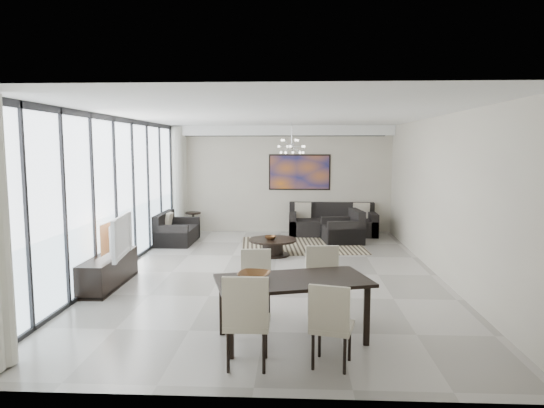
# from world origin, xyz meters

# --- Properties ---
(room_shell) EXTENTS (6.00, 9.00, 2.90)m
(room_shell) POSITION_xyz_m (0.46, 0.00, 1.45)
(room_shell) COLOR #A8A39B
(room_shell) RESTS_ON ground
(window_wall) EXTENTS (0.37, 8.95, 2.90)m
(window_wall) POSITION_xyz_m (-2.86, 0.00, 1.47)
(window_wall) COLOR silver
(window_wall) RESTS_ON floor
(soffit) EXTENTS (5.98, 0.40, 0.26)m
(soffit) POSITION_xyz_m (0.00, 4.30, 2.77)
(soffit) COLOR white
(soffit) RESTS_ON room_shell
(painting) EXTENTS (1.68, 0.04, 0.98)m
(painting) POSITION_xyz_m (0.50, 4.47, 1.65)
(painting) COLOR #BF621A
(painting) RESTS_ON room_shell
(chandelier) EXTENTS (0.66, 0.66, 0.71)m
(chandelier) POSITION_xyz_m (0.30, 2.50, 2.35)
(chandelier) COLOR silver
(chandelier) RESTS_ON room_shell
(rug) EXTENTS (3.03, 2.44, 0.01)m
(rug) POSITION_xyz_m (0.55, 2.60, 0.01)
(rug) COLOR black
(rug) RESTS_ON floor
(coffee_table) EXTENTS (1.03, 1.03, 0.36)m
(coffee_table) POSITION_xyz_m (-0.09, 1.49, 0.20)
(coffee_table) COLOR black
(coffee_table) RESTS_ON floor
(bowl_coffee) EXTENTS (0.25, 0.25, 0.08)m
(bowl_coffee) POSITION_xyz_m (-0.14, 1.44, 0.40)
(bowl_coffee) COLOR brown
(bowl_coffee) RESTS_ON coffee_table
(sofa_main) EXTENTS (2.31, 0.94, 0.84)m
(sofa_main) POSITION_xyz_m (1.38, 4.07, 0.28)
(sofa_main) COLOR black
(sofa_main) RESTS_ON floor
(loveseat) EXTENTS (0.83, 1.47, 0.74)m
(loveseat) POSITION_xyz_m (-2.54, 2.81, 0.25)
(loveseat) COLOR black
(loveseat) RESTS_ON floor
(armchair) EXTENTS (1.03, 1.08, 0.80)m
(armchair) POSITION_xyz_m (1.59, 3.06, 0.27)
(armchair) COLOR black
(armchair) RESTS_ON floor
(side_table) EXTENTS (0.41, 0.41, 0.57)m
(side_table) POSITION_xyz_m (-2.39, 4.15, 0.38)
(side_table) COLOR black
(side_table) RESTS_ON floor
(tv_console) EXTENTS (0.47, 1.67, 0.52)m
(tv_console) POSITION_xyz_m (-2.76, -0.95, 0.26)
(tv_console) COLOR black
(tv_console) RESTS_ON floor
(television) EXTENTS (0.30, 1.20, 0.68)m
(television) POSITION_xyz_m (-2.60, -1.01, 0.86)
(television) COLOR gray
(television) RESTS_ON tv_console
(dining_table) EXTENTS (2.00, 1.37, 0.76)m
(dining_table) POSITION_xyz_m (0.37, -3.10, 0.67)
(dining_table) COLOR black
(dining_table) RESTS_ON floor
(dining_chair_sw) EXTENTS (0.48, 0.48, 1.03)m
(dining_chair_sw) POSITION_xyz_m (-0.11, -3.93, 0.59)
(dining_chair_sw) COLOR beige
(dining_chair_sw) RESTS_ON floor
(dining_chair_se) EXTENTS (0.52, 0.52, 0.93)m
(dining_chair_se) POSITION_xyz_m (0.77, -3.87, 0.53)
(dining_chair_se) COLOR beige
(dining_chair_se) RESTS_ON floor
(dining_chair_nw) EXTENTS (0.46, 0.46, 0.92)m
(dining_chair_nw) POSITION_xyz_m (-0.15, -2.24, 0.52)
(dining_chair_nw) COLOR beige
(dining_chair_nw) RESTS_ON floor
(dining_chair_ne) EXTENTS (0.50, 0.50, 0.99)m
(dining_chair_ne) POSITION_xyz_m (0.78, -2.31, 0.57)
(dining_chair_ne) COLOR beige
(dining_chair_ne) RESTS_ON floor
(bowl_dining) EXTENTS (0.45, 0.45, 0.09)m
(bowl_dining) POSITION_xyz_m (-0.10, -3.16, 0.81)
(bowl_dining) COLOR brown
(bowl_dining) RESTS_ON dining_table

